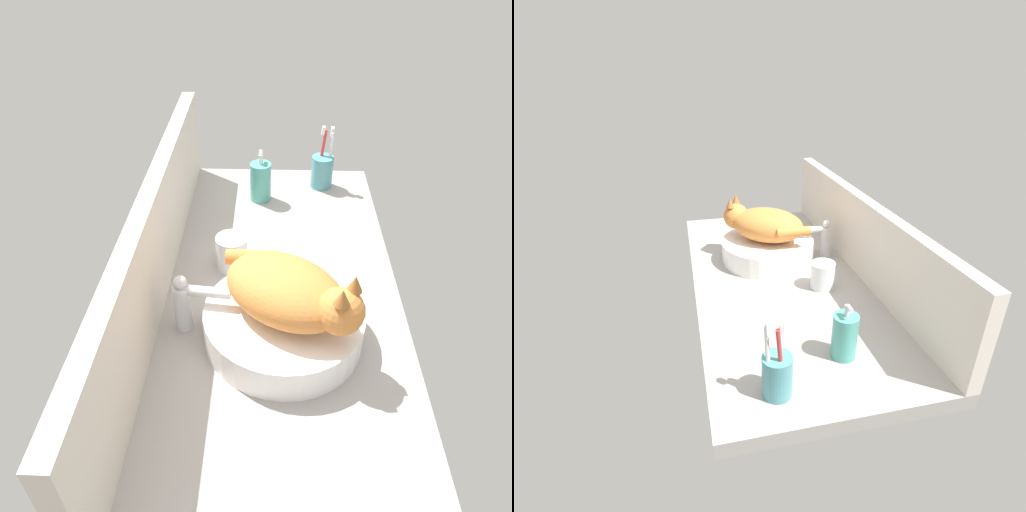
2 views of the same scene
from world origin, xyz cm
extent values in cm
cube|color=#9E9993|center=(0.00, 0.00, -2.00)|extent=(116.58, 56.00, 4.00)
cube|color=silver|center=(0.00, 26.20, 12.39)|extent=(116.58, 3.60, 24.79)
cylinder|color=white|center=(-14.22, -1.52, 3.65)|extent=(31.88, 31.88, 7.30)
ellipsoid|color=orange|center=(-14.22, -1.52, 12.80)|extent=(28.30, 30.23, 11.00)
sphere|color=orange|center=(-21.06, -11.23, 14.30)|extent=(8.80, 8.80, 8.80)
cone|color=#A4632D|center=(-19.84, -13.31, 19.70)|extent=(2.80, 2.80, 3.20)
cone|color=#A4632D|center=(-23.43, -10.78, 19.70)|extent=(2.80, 2.80, 3.20)
cylinder|color=orange|center=(-4.97, 4.96, 13.30)|extent=(3.35, 11.04, 3.20)
cylinder|color=silver|center=(-11.91, 18.92, 5.50)|extent=(3.60, 3.60, 11.00)
cylinder|color=silver|center=(-12.47, 13.95, 10.40)|extent=(3.31, 10.18, 2.20)
sphere|color=silver|center=(-11.91, 18.92, 12.20)|extent=(2.80, 2.80, 2.80)
cylinder|color=teal|center=(40.22, 4.53, 5.61)|extent=(5.99, 5.99, 11.23)
cylinder|color=silver|center=(40.22, 4.53, 12.63)|extent=(1.20, 1.20, 2.80)
cylinder|color=silver|center=(41.42, 4.53, 14.03)|extent=(2.20, 1.00, 1.00)
cylinder|color=teal|center=(48.44, -13.54, 4.80)|extent=(6.43, 6.43, 9.61)
cylinder|color=white|center=(48.97, -15.55, 8.90)|extent=(2.61, 1.35, 17.02)
cube|color=white|center=(48.97, -15.55, 17.40)|extent=(1.44, 0.86, 2.53)
cylinder|color=#D13838|center=(49.39, -13.08, 8.90)|extent=(1.67, 2.50, 17.03)
cube|color=white|center=(49.39, -13.08, 17.40)|extent=(1.31, 1.02, 2.52)
cylinder|color=white|center=(8.73, 10.51, 4.15)|extent=(7.47, 7.47, 8.30)
cylinder|color=silver|center=(8.73, 10.51, 2.95)|extent=(6.57, 6.57, 5.89)
camera|label=1|loc=(-85.16, 1.46, 75.66)|focal=35.00mm
camera|label=2|loc=(109.21, -29.01, 62.84)|focal=28.00mm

